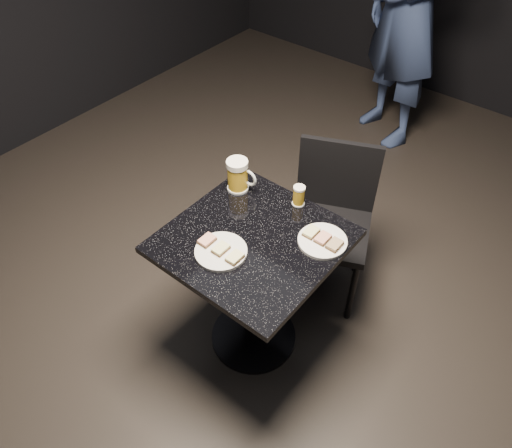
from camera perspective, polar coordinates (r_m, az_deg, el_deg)
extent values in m
plane|color=black|center=(2.70, -0.27, -12.77)|extent=(6.00, 6.00, 0.00)
cylinder|color=silver|center=(2.06, -4.03, -3.14)|extent=(0.22, 0.22, 0.01)
cylinder|color=white|center=(2.11, 7.60, -1.94)|extent=(0.21, 0.21, 0.01)
imported|color=navy|center=(3.77, 17.24, 22.46)|extent=(0.84, 0.73, 1.95)
cylinder|color=black|center=(2.69, -0.27, -12.63)|extent=(0.44, 0.44, 0.03)
cylinder|color=black|center=(2.40, -0.30, -7.93)|extent=(0.10, 0.10, 0.69)
cube|color=black|center=(2.12, -0.34, -1.94)|extent=(0.70, 0.70, 0.03)
cylinder|color=silver|center=(2.35, -2.08, 4.20)|extent=(0.10, 0.10, 0.01)
cylinder|color=gold|center=(2.31, -2.12, 5.44)|extent=(0.09, 0.09, 0.12)
cylinder|color=white|center=(2.26, -2.17, 6.90)|extent=(0.10, 0.10, 0.03)
torus|color=silver|center=(2.29, -0.80, 5.29)|extent=(0.08, 0.01, 0.08)
cylinder|color=silver|center=(2.28, 4.85, 2.39)|extent=(0.06, 0.06, 0.01)
cylinder|color=gold|center=(2.25, 4.91, 3.23)|extent=(0.05, 0.05, 0.08)
cylinder|color=white|center=(2.22, 4.99, 4.12)|extent=(0.05, 0.05, 0.01)
cube|color=black|center=(2.59, 8.25, -0.79)|extent=(0.54, 0.54, 0.04)
cylinder|color=black|center=(2.66, 3.45, -6.27)|extent=(0.03, 0.03, 0.43)
cylinder|color=black|center=(2.65, 10.90, -7.65)|extent=(0.03, 0.03, 0.43)
cylinder|color=black|center=(2.89, 4.91, -1.09)|extent=(0.03, 0.03, 0.43)
cylinder|color=black|center=(2.88, 11.72, -2.32)|extent=(0.03, 0.03, 0.43)
cube|color=black|center=(2.59, 9.38, 5.54)|extent=(0.39, 0.20, 0.41)
cube|color=#4C3521|center=(2.08, -5.60, -1.94)|extent=(0.05, 0.07, 0.01)
cube|color=tan|center=(2.08, -5.62, -1.76)|extent=(0.05, 0.07, 0.01)
cube|color=#4C3521|center=(2.05, -4.04, -2.92)|extent=(0.05, 0.07, 0.01)
cube|color=#D1D184|center=(2.04, -4.06, -2.74)|extent=(0.05, 0.07, 0.01)
cube|color=#4C3521|center=(2.01, -2.43, -3.92)|extent=(0.05, 0.07, 0.01)
cube|color=#D1D184|center=(2.00, -2.43, -3.74)|extent=(0.05, 0.07, 0.01)
cube|color=#4C3521|center=(2.12, 6.32, -1.00)|extent=(0.05, 0.07, 0.01)
cube|color=#D1D184|center=(2.11, 6.34, -0.82)|extent=(0.05, 0.07, 0.01)
cube|color=#4C3521|center=(2.10, 7.63, -1.71)|extent=(0.05, 0.07, 0.01)
cube|color=tan|center=(2.09, 7.65, -1.53)|extent=(0.05, 0.07, 0.01)
cube|color=#4C3521|center=(2.08, 8.96, -2.43)|extent=(0.05, 0.07, 0.01)
cube|color=#8C7251|center=(2.08, 8.99, -2.25)|extent=(0.05, 0.07, 0.01)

